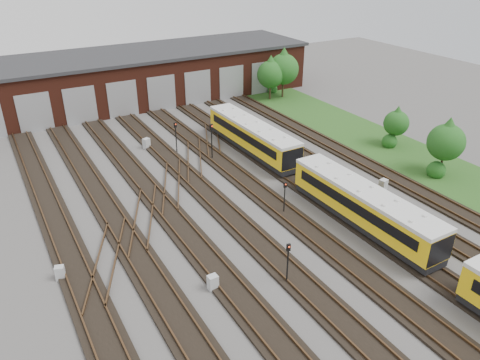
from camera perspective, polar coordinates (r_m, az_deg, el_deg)
ground at (r=32.77m, az=7.92°, el=-9.17°), size 120.00×120.00×0.00m
track_network at (r=32.99m, az=7.08°, el=-8.60°), size 30.40×70.00×0.33m
maintenance_shed at (r=64.76m, az=-14.09°, el=11.99°), size 51.00×12.50×6.35m
grass_verge at (r=50.83m, az=18.35°, el=3.46°), size 8.00×55.00×0.05m
metro_train at (r=35.89m, az=14.84°, el=-3.03°), size 2.64×45.67×2.82m
signal_mast_0 at (r=29.19m, az=5.86°, el=-9.51°), size 0.27×0.25×2.99m
signal_mast_1 at (r=36.47m, az=5.47°, el=-1.68°), size 0.22×0.21×2.75m
signal_mast_2 at (r=47.54m, az=-7.84°, el=5.66°), size 0.28×0.26×3.20m
signal_mast_3 at (r=45.46m, az=-3.48°, el=5.24°), size 0.32×0.31×3.67m
relay_cabinet_0 at (r=32.36m, az=-21.09°, el=-10.50°), size 0.68×0.62×0.95m
relay_cabinet_1 at (r=49.54m, az=-11.33°, el=4.39°), size 0.81×0.75×1.09m
relay_cabinet_2 at (r=29.52m, az=-3.33°, el=-12.37°), size 0.62×0.52×1.01m
relay_cabinet_3 at (r=56.20m, az=-1.81°, el=7.57°), size 0.66×0.61×0.91m
relay_cabinet_4 at (r=42.04m, az=17.05°, el=-0.61°), size 0.73×0.65×1.07m
tree_0 at (r=64.77m, az=5.34°, el=13.73°), size 4.10×4.10×6.79m
tree_1 at (r=63.79m, az=3.76°, el=13.10°), size 3.61×3.61×5.98m
tree_2 at (r=45.86m, az=23.92°, el=4.70°), size 3.33×3.33×5.53m
tree_3 at (r=51.22m, az=18.56°, el=6.92°), size 2.60×2.60×4.31m
bush_0 at (r=46.18m, az=22.85°, el=1.38°), size 1.69×1.69×1.69m
bush_1 at (r=51.34m, az=17.79°, el=4.71°), size 1.58×1.58×1.58m
bush_2 at (r=67.68m, az=4.00°, el=11.16°), size 1.40×1.40×1.40m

